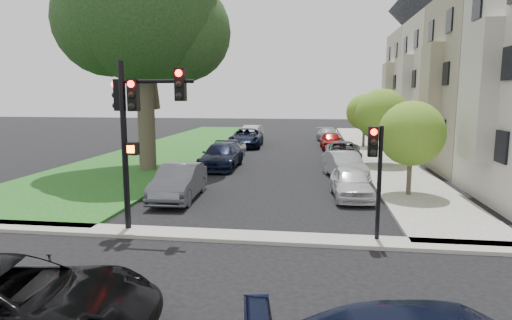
# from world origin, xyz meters

# --- Properties ---
(ground) EXTENTS (140.00, 140.00, 0.00)m
(ground) POSITION_xyz_m (0.00, 0.00, 0.00)
(ground) COLOR black
(ground) RESTS_ON ground
(grass_strip) EXTENTS (8.00, 44.00, 0.12)m
(grass_strip) POSITION_xyz_m (-9.00, 24.00, 0.06)
(grass_strip) COLOR #124E0F
(grass_strip) RESTS_ON ground
(sidewalk_right) EXTENTS (3.50, 44.00, 0.12)m
(sidewalk_right) POSITION_xyz_m (6.75, 24.00, 0.06)
(sidewalk_right) COLOR gray
(sidewalk_right) RESTS_ON ground
(sidewalk_cross) EXTENTS (60.00, 1.00, 0.12)m
(sidewalk_cross) POSITION_xyz_m (0.00, 2.00, 0.06)
(sidewalk_cross) COLOR gray
(sidewalk_cross) RESTS_ON ground
(house_b) EXTENTS (7.70, 7.55, 15.97)m
(house_b) POSITION_xyz_m (12.45, 15.50, 6.93)
(house_b) COLOR gray
(house_b) RESTS_ON ground
(house_c) EXTENTS (7.70, 7.55, 15.97)m
(house_c) POSITION_xyz_m (12.45, 23.00, 6.93)
(house_c) COLOR silver
(house_c) RESTS_ON ground
(house_d) EXTENTS (7.70, 7.55, 15.97)m
(house_d) POSITION_xyz_m (12.45, 30.50, 6.93)
(house_d) COLOR tan
(house_d) RESTS_ON ground
(eucalyptus) EXTENTS (9.53, 8.65, 13.50)m
(eucalyptus) POSITION_xyz_m (-7.49, 12.95, 9.22)
(eucalyptus) COLOR #42382C
(eucalyptus) RESTS_ON ground
(small_tree_a) EXTENTS (2.77, 2.77, 4.15)m
(small_tree_a) POSITION_xyz_m (6.20, 8.31, 2.76)
(small_tree_a) COLOR #42382C
(small_tree_a) RESTS_ON ground
(small_tree_b) EXTENTS (3.19, 3.19, 4.78)m
(small_tree_b) POSITION_xyz_m (6.20, 16.64, 3.18)
(small_tree_b) COLOR #42382C
(small_tree_b) RESTS_ON ground
(small_tree_c) EXTENTS (2.99, 2.99, 4.48)m
(small_tree_c) POSITION_xyz_m (6.20, 25.99, 2.98)
(small_tree_c) COLOR #42382C
(small_tree_c) RESTS_ON ground
(traffic_signal_main) EXTENTS (2.64, 0.68, 5.42)m
(traffic_signal_main) POSITION_xyz_m (-3.37, 2.24, 3.74)
(traffic_signal_main) COLOR black
(traffic_signal_main) RESTS_ON ground
(traffic_signal_secondary) EXTENTS (0.43, 0.35, 3.50)m
(traffic_signal_secondary) POSITION_xyz_m (3.92, 2.19, 2.44)
(traffic_signal_secondary) COLOR black
(traffic_signal_secondary) RESTS_ON ground
(car_cross_near) EXTENTS (5.86, 3.47, 1.53)m
(car_cross_near) POSITION_xyz_m (-3.21, -4.19, 0.76)
(car_cross_near) COLOR black
(car_cross_near) RESTS_ON ground
(car_parked_0) EXTENTS (1.81, 4.01, 1.34)m
(car_parked_0) POSITION_xyz_m (3.72, 7.83, 0.67)
(car_parked_0) COLOR silver
(car_parked_0) RESTS_ON ground
(car_parked_1) EXTENTS (2.31, 4.44, 1.39)m
(car_parked_1) POSITION_xyz_m (3.73, 12.24, 0.70)
(car_parked_1) COLOR #999BA0
(car_parked_1) RESTS_ON ground
(car_parked_2) EXTENTS (2.60, 5.17, 1.40)m
(car_parked_2) POSITION_xyz_m (3.94, 17.31, 0.70)
(car_parked_2) COLOR #3F4247
(car_parked_2) RESTS_ON ground
(car_parked_3) EXTENTS (1.85, 4.17, 1.39)m
(car_parked_3) POSITION_xyz_m (3.48, 24.98, 0.70)
(car_parked_3) COLOR maroon
(car_parked_3) RESTS_ON ground
(car_parked_4) EXTENTS (2.52, 4.72, 1.30)m
(car_parked_4) POSITION_xyz_m (3.46, 30.06, 0.65)
(car_parked_4) COLOR #999BA0
(car_parked_4) RESTS_ON ground
(car_parked_5) EXTENTS (1.79, 4.56, 1.48)m
(car_parked_5) POSITION_xyz_m (-3.52, 6.63, 0.74)
(car_parked_5) COLOR #3F4247
(car_parked_5) RESTS_ON ground
(car_parked_6) EXTENTS (2.12, 5.15, 1.49)m
(car_parked_6) POSITION_xyz_m (-3.43, 14.53, 0.75)
(car_parked_6) COLOR black
(car_parked_6) RESTS_ON ground
(car_parked_7) EXTENTS (2.29, 4.07, 1.31)m
(car_parked_7) POSITION_xyz_m (-3.89, 18.91, 0.65)
(car_parked_7) COLOR #999BA0
(car_parked_7) RESTS_ON ground
(car_parked_8) EXTENTS (2.90, 5.76, 1.57)m
(car_parked_8) POSITION_xyz_m (-3.63, 25.36, 0.78)
(car_parked_8) COLOR black
(car_parked_8) RESTS_ON ground
(car_parked_9) EXTENTS (1.98, 4.60, 1.47)m
(car_parked_9) POSITION_xyz_m (-3.95, 30.25, 0.74)
(car_parked_9) COLOR silver
(car_parked_9) RESTS_ON ground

